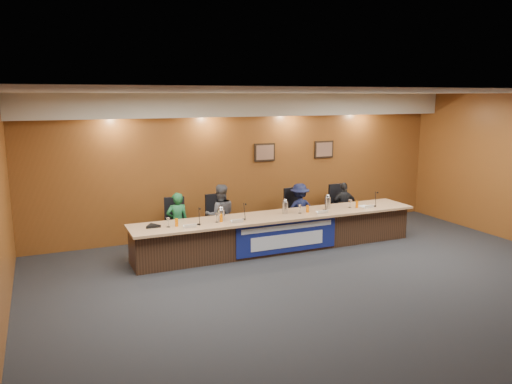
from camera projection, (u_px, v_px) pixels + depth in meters
floor at (342, 289)px, 8.24m from camera, size 10.00×10.00×0.00m
ceiling at (349, 92)px, 7.63m from camera, size 10.00×8.00×0.04m
wall_back at (248, 164)px, 11.54m from camera, size 10.00×0.04×3.20m
soffit at (253, 105)px, 11.06m from camera, size 10.00×0.50×0.50m
dais_body at (278, 233)px, 10.33m from camera, size 6.00×0.80×0.70m
dais_top at (280, 216)px, 10.22m from camera, size 6.10×0.95×0.05m
banner at (287, 237)px, 9.96m from camera, size 2.20×0.02×0.65m
banner_text_upper at (288, 227)px, 9.91m from camera, size 2.00×0.01×0.10m
banner_text_lower at (288, 241)px, 9.96m from camera, size 1.60×0.01×0.28m
wall_photo_left at (265, 152)px, 11.62m from camera, size 0.52×0.04×0.42m
wall_photo_right at (324, 149)px, 12.25m from camera, size 0.52×0.04×0.42m
panelist_a at (177, 222)px, 10.16m from camera, size 0.46×0.31×1.23m
panelist_b at (220, 215)px, 10.52m from camera, size 0.73×0.62×1.33m
panelist_c at (299, 210)px, 11.27m from camera, size 0.82×0.52×1.21m
panelist_d at (344, 207)px, 11.74m from camera, size 0.72×0.39×1.16m
office_chair_a at (176, 227)px, 10.28m from camera, size 0.53×0.53×0.08m
office_chair_b at (219, 223)px, 10.64m from camera, size 0.52×0.52×0.08m
office_chair_c at (297, 214)px, 11.39m from camera, size 0.58×0.58×0.08m
office_chair_d at (341, 210)px, 11.85m from camera, size 0.52×0.52×0.08m
nameplate_a at (190, 226)px, 9.18m from camera, size 0.24×0.08×0.10m
microphone_a at (199, 224)px, 9.41m from camera, size 0.07×0.07×0.02m
juice_glass_a at (177, 222)px, 9.29m from camera, size 0.06×0.06×0.15m
water_glass_a at (168, 223)px, 9.22m from camera, size 0.08×0.08×0.18m
nameplate_b at (238, 221)px, 9.55m from camera, size 0.24×0.08×0.10m
microphone_b at (244, 219)px, 9.80m from camera, size 0.07×0.07×0.02m
juice_glass_b at (221, 218)px, 9.62m from camera, size 0.06×0.06×0.15m
water_glass_b at (217, 218)px, 9.58m from camera, size 0.08×0.08×0.18m
nameplate_c at (323, 212)px, 10.28m from camera, size 0.24×0.08×0.10m
microphone_c at (324, 210)px, 10.56m from camera, size 0.07×0.07×0.02m
juice_glass_c at (308, 209)px, 10.41m from camera, size 0.06×0.06×0.15m
water_glass_c at (300, 209)px, 10.32m from camera, size 0.08×0.08×0.18m
nameplate_d at (369, 206)px, 10.79m from camera, size 0.24×0.08×0.10m
microphone_d at (374, 206)px, 10.97m from camera, size 0.07×0.07×0.02m
juice_glass_d at (357, 204)px, 10.84m from camera, size 0.06×0.06×0.15m
water_glass_d at (350, 204)px, 10.83m from camera, size 0.08×0.08×0.18m
carafe_left at (221, 215)px, 9.71m from camera, size 0.13×0.13×0.22m
carafe_mid at (285, 208)px, 10.28m from camera, size 0.12×0.12×0.25m
carafe_right at (328, 203)px, 10.74m from camera, size 0.12×0.12×0.25m
speakerphone at (153, 226)px, 9.24m from camera, size 0.32×0.32×0.05m
paper_stack at (365, 207)px, 10.95m from camera, size 0.26×0.33×0.01m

